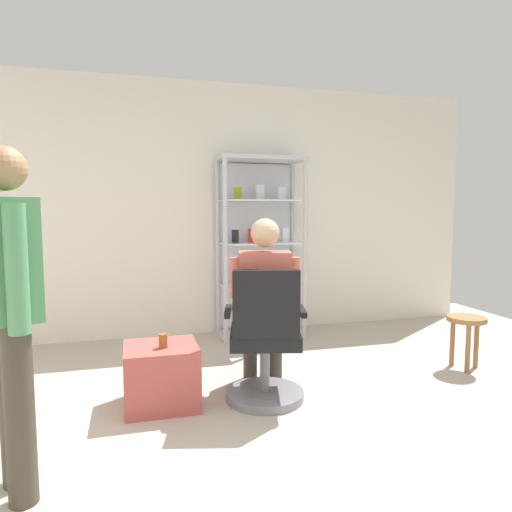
# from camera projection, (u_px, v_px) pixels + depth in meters

# --- Properties ---
(ground_plane) EXTENTS (7.20, 7.20, 0.00)m
(ground_plane) POSITION_uv_depth(u_px,v_px,m) (333.00, 484.00, 2.25)
(ground_plane) COLOR #B2A899
(back_wall) EXTENTS (6.00, 0.10, 2.70)m
(back_wall) POSITION_uv_depth(u_px,v_px,m) (218.00, 210.00, 5.00)
(back_wall) COLOR silver
(back_wall) RESTS_ON ground
(display_cabinet_main) EXTENTS (0.90, 0.45, 1.90)m
(display_cabinet_main) POSITION_uv_depth(u_px,v_px,m) (259.00, 246.00, 4.91)
(display_cabinet_main) COLOR #B7B7BC
(display_cabinet_main) RESTS_ON ground
(office_chair) EXTENTS (0.62, 0.59, 0.96)m
(office_chair) POSITION_uv_depth(u_px,v_px,m) (265.00, 348.00, 3.17)
(office_chair) COLOR slate
(office_chair) RESTS_ON ground
(seated_shopkeeper) EXTENTS (0.55, 0.62, 1.29)m
(seated_shopkeeper) POSITION_uv_depth(u_px,v_px,m) (264.00, 298.00, 3.31)
(seated_shopkeeper) COLOR #3F382D
(seated_shopkeeper) RESTS_ON ground
(storage_crate) EXTENTS (0.49, 0.46, 0.42)m
(storage_crate) POSITION_uv_depth(u_px,v_px,m) (161.00, 375.00, 3.15)
(storage_crate) COLOR #B24C47
(storage_crate) RESTS_ON ground
(tea_glass) EXTENTS (0.06, 0.06, 0.09)m
(tea_glass) POSITION_uv_depth(u_px,v_px,m) (163.00, 341.00, 3.07)
(tea_glass) COLOR brown
(tea_glass) RESTS_ON storage_crate
(standing_customer) EXTENTS (0.33, 0.49, 1.63)m
(standing_customer) POSITION_uv_depth(u_px,v_px,m) (11.00, 300.00, 2.09)
(standing_customer) COLOR #3F382D
(standing_customer) RESTS_ON ground
(wooden_stool) EXTENTS (0.32, 0.32, 0.45)m
(wooden_stool) POSITION_uv_depth(u_px,v_px,m) (466.00, 327.00, 3.86)
(wooden_stool) COLOR olive
(wooden_stool) RESTS_ON ground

